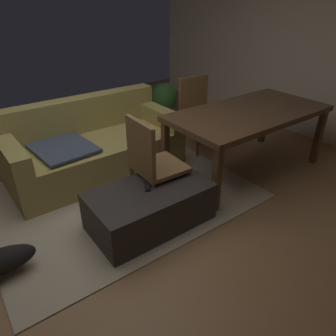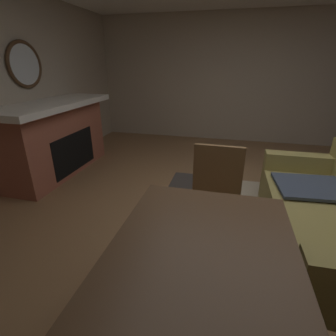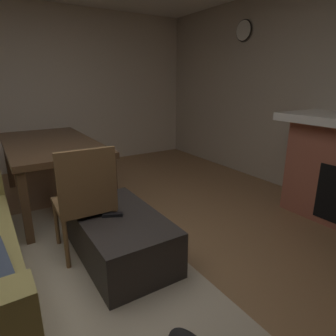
{
  "view_description": "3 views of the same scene",
  "coord_description": "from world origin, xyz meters",
  "px_view_note": "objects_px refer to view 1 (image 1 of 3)",
  "views": [
    {
      "loc": [
        -1.03,
        -2.42,
        1.89
      ],
      "look_at": [
        0.26,
        -0.68,
        0.68
      ],
      "focal_mm": 33.94,
      "sensor_mm": 36.0,
      "label": 1
    },
    {
      "loc": [
        2.4,
        -0.18,
        1.59
      ],
      "look_at": [
        0.57,
        -0.63,
        0.8
      ],
      "focal_mm": 27.11,
      "sensor_mm": 36.0,
      "label": 2
    },
    {
      "loc": [
        -1.76,
        0.33,
        1.41
      ],
      "look_at": [
        0.49,
        -1.09,
        0.6
      ],
      "focal_mm": 30.93,
      "sensor_mm": 36.0,
      "label": 3
    }
  ],
  "objects_px": {
    "couch": "(93,148)",
    "dining_table": "(249,117)",
    "ottoman_coffee_table": "(150,207)",
    "potted_plant": "(164,98)",
    "dining_chair_north": "(198,109)",
    "dining_chair_west": "(151,161)",
    "tv_remote": "(147,186)"
  },
  "relations": [
    {
      "from": "couch",
      "to": "tv_remote",
      "type": "xyz_separation_m",
      "value": [
        -0.03,
        -1.19,
        0.09
      ]
    },
    {
      "from": "dining_chair_west",
      "to": "potted_plant",
      "type": "height_order",
      "value": "dining_chair_west"
    },
    {
      "from": "ottoman_coffee_table",
      "to": "potted_plant",
      "type": "distance_m",
      "value": 2.96
    },
    {
      "from": "ottoman_coffee_table",
      "to": "dining_chair_north",
      "type": "height_order",
      "value": "dining_chair_north"
    },
    {
      "from": "ottoman_coffee_table",
      "to": "dining_table",
      "type": "distance_m",
      "value": 1.55
    },
    {
      "from": "dining_chair_north",
      "to": "tv_remote",
      "type": "bearing_deg",
      "value": -145.47
    },
    {
      "from": "couch",
      "to": "dining_table",
      "type": "distance_m",
      "value": 1.81
    },
    {
      "from": "couch",
      "to": "dining_table",
      "type": "xyz_separation_m",
      "value": [
        1.44,
        -1.03,
        0.37
      ]
    },
    {
      "from": "ottoman_coffee_table",
      "to": "dining_chair_west",
      "type": "distance_m",
      "value": 0.42
    },
    {
      "from": "ottoman_coffee_table",
      "to": "dining_chair_north",
      "type": "bearing_deg",
      "value": 35.63
    },
    {
      "from": "couch",
      "to": "dining_chair_north",
      "type": "xyz_separation_m",
      "value": [
        1.44,
        -0.18,
        0.22
      ]
    },
    {
      "from": "tv_remote",
      "to": "dining_chair_west",
      "type": "relative_size",
      "value": 0.17
    },
    {
      "from": "ottoman_coffee_table",
      "to": "dining_chair_west",
      "type": "height_order",
      "value": "dining_chair_west"
    },
    {
      "from": "dining_chair_north",
      "to": "dining_chair_west",
      "type": "relative_size",
      "value": 1.0
    },
    {
      "from": "dining_table",
      "to": "dining_chair_north",
      "type": "bearing_deg",
      "value": 89.54
    },
    {
      "from": "dining_chair_north",
      "to": "dining_chair_west",
      "type": "xyz_separation_m",
      "value": [
        -1.31,
        -0.85,
        0.0
      ]
    },
    {
      "from": "tv_remote",
      "to": "dining_chair_west",
      "type": "xyz_separation_m",
      "value": [
        0.16,
        0.16,
        0.13
      ]
    },
    {
      "from": "tv_remote",
      "to": "potted_plant",
      "type": "xyz_separation_m",
      "value": [
        1.84,
        2.27,
        -0.09
      ]
    },
    {
      "from": "couch",
      "to": "ottoman_coffee_table",
      "type": "relative_size",
      "value": 1.81
    },
    {
      "from": "dining_chair_west",
      "to": "potted_plant",
      "type": "distance_m",
      "value": 2.71
    },
    {
      "from": "tv_remote",
      "to": "potted_plant",
      "type": "distance_m",
      "value": 2.92
    },
    {
      "from": "dining_table",
      "to": "ottoman_coffee_table",
      "type": "bearing_deg",
      "value": -172.29
    },
    {
      "from": "dining_chair_west",
      "to": "tv_remote",
      "type": "bearing_deg",
      "value": -134.52
    },
    {
      "from": "couch",
      "to": "tv_remote",
      "type": "height_order",
      "value": "couch"
    },
    {
      "from": "dining_table",
      "to": "potted_plant",
      "type": "height_order",
      "value": "dining_table"
    },
    {
      "from": "tv_remote",
      "to": "dining_chair_west",
      "type": "distance_m",
      "value": 0.26
    },
    {
      "from": "potted_plant",
      "to": "dining_chair_north",
      "type": "bearing_deg",
      "value": -106.22
    },
    {
      "from": "ottoman_coffee_table",
      "to": "potted_plant",
      "type": "xyz_separation_m",
      "value": [
        1.84,
        2.32,
        0.11
      ]
    },
    {
      "from": "couch",
      "to": "dining_chair_north",
      "type": "relative_size",
      "value": 2.1
    },
    {
      "from": "tv_remote",
      "to": "dining_chair_north",
      "type": "relative_size",
      "value": 0.17
    },
    {
      "from": "dining_table",
      "to": "potted_plant",
      "type": "xyz_separation_m",
      "value": [
        0.37,
        2.12,
        -0.36
      ]
    },
    {
      "from": "ottoman_coffee_table",
      "to": "tv_remote",
      "type": "height_order",
      "value": "tv_remote"
    }
  ]
}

